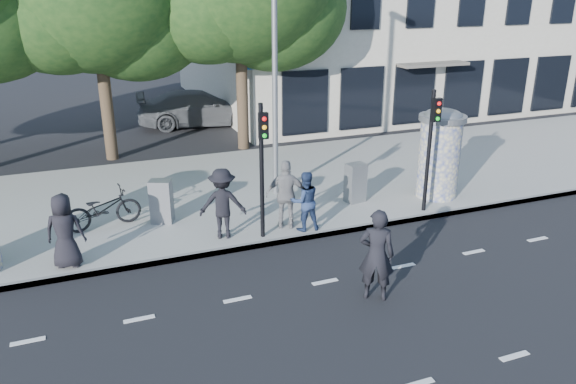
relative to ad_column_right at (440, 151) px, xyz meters
name	(u,v)px	position (x,y,z in m)	size (l,w,h in m)	color
ground	(355,315)	(-5.20, -4.70, -1.54)	(120.00, 120.00, 0.00)	black
sidewalk	(243,190)	(-5.20, 2.80, -1.46)	(40.00, 8.00, 0.15)	gray
curb	(289,240)	(-5.20, -1.15, -1.46)	(40.00, 0.10, 0.16)	slate
lane_dash_near	(418,384)	(-5.20, -6.90, -1.53)	(32.00, 0.12, 0.01)	silver
lane_dash_far	(325,282)	(-5.20, -3.30, -1.53)	(32.00, 0.12, 0.01)	silver
ad_column_right	(440,151)	(0.00, 0.00, 0.00)	(1.36, 1.36, 2.65)	beige
traffic_pole_near	(262,158)	(-5.80, -0.91, 0.69)	(0.22, 0.31, 3.40)	black
traffic_pole_far	(431,139)	(-1.00, -0.91, 0.69)	(0.22, 0.31, 3.40)	black
street_lamp	(275,36)	(-4.40, 1.93, 3.26)	(0.25, 0.93, 8.00)	slate
ped_a	(65,231)	(-10.39, -0.76, -0.52)	(0.84, 0.55, 1.73)	black
ped_c	(305,201)	(-4.65, -0.85, -0.60)	(0.77, 0.60, 1.58)	navy
ped_d	(223,203)	(-6.72, -0.52, -0.49)	(1.16, 0.67, 1.80)	black
ped_e	(287,195)	(-5.04, -0.56, -0.47)	(1.07, 0.61, 1.83)	gray
man_road	(377,255)	(-4.52, -4.27, -0.55)	(0.72, 0.47, 1.98)	black
bicycle	(103,209)	(-9.48, 1.20, -0.87)	(1.97, 0.69, 1.03)	black
cabinet_left	(161,201)	(-8.00, 1.00, -0.80)	(0.56, 0.41, 1.18)	slate
cabinet_right	(355,183)	(-2.50, 0.46, -0.81)	(0.55, 0.40, 1.15)	slate
car_right	(199,108)	(-4.47, 12.02, -0.74)	(5.48, 2.23, 1.59)	#4E5155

